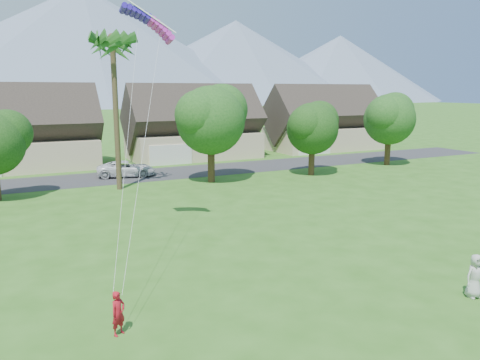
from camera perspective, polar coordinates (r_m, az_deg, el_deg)
ground at (r=15.97m, az=17.07°, el=-19.88°), size 500.00×500.00×0.00m
street at (r=45.57m, az=-13.42°, el=0.44°), size 90.00×7.00×0.01m
kite_flyer at (r=16.64m, az=-14.62°, el=-15.44°), size 0.67×0.61×1.53m
watcher at (r=20.86m, az=26.76°, el=-10.41°), size 0.94×0.69×1.76m
parked_car at (r=45.41m, az=-13.69°, el=1.34°), size 5.80×3.71×1.49m
mountain_ridge at (r=271.35m, az=-22.58°, el=14.54°), size 540.00×240.00×70.00m
houses_row at (r=53.96m, az=-15.22°, el=5.63°), size 72.75×8.19×8.86m
tree_row at (r=38.80m, az=-13.37°, el=5.94°), size 62.27×6.67×8.45m
fan_palm at (r=39.24m, az=-15.30°, el=16.02°), size 3.00×3.00×13.80m
parafoil_kite at (r=25.70m, az=-10.99°, el=18.58°), size 3.09×1.23×0.50m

